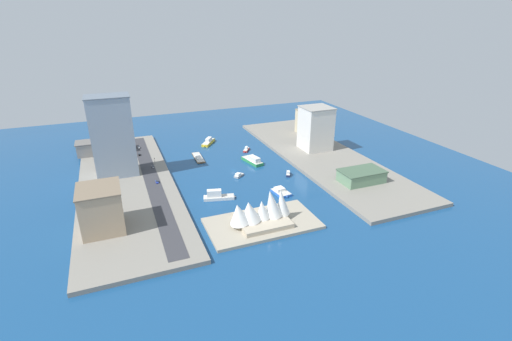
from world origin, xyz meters
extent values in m
plane|color=navy|center=(0.00, 0.00, 0.00)|extent=(440.00, 440.00, 0.00)
cube|color=gray|center=(-87.52, 0.00, 1.41)|extent=(70.00, 240.00, 2.82)
cube|color=gray|center=(87.52, 0.00, 1.41)|extent=(70.00, 240.00, 2.82)
cube|color=#A89E89|center=(11.17, 92.66, 1.00)|extent=(70.66, 38.57, 2.00)
cube|color=#38383D|center=(68.30, 0.00, 2.89)|extent=(11.62, 228.00, 0.15)
cube|color=brown|center=(20.86, -39.27, 0.63)|extent=(8.14, 28.22, 1.26)
cone|color=brown|center=(20.36, -53.59, 0.63)|extent=(1.17, 1.17, 1.13)
cube|color=white|center=(21.00, -35.30, 2.03)|extent=(5.52, 12.17, 1.54)
cube|color=beige|center=(20.86, -39.27, 1.31)|extent=(7.81, 27.09, 0.10)
cube|color=silver|center=(26.60, 47.60, 1.10)|extent=(23.05, 11.74, 2.20)
cone|color=silver|center=(15.29, 50.37, 1.10)|extent=(2.39, 2.39, 1.98)
cube|color=white|center=(29.78, 46.82, 4.81)|extent=(11.03, 6.60, 5.22)
cube|color=beige|center=(26.60, 47.60, 2.25)|extent=(22.13, 11.27, 0.10)
cube|color=yellow|center=(1.06, -77.19, 1.35)|extent=(18.75, 23.05, 2.70)
cone|color=yellow|center=(8.11, -66.95, 1.35)|extent=(3.38, 3.38, 2.43)
cube|color=white|center=(0.28, -78.32, 4.37)|extent=(9.00, 10.46, 3.33)
cube|color=beige|center=(1.06, -77.19, 2.75)|extent=(18.00, 22.12, 0.10)
cube|color=blue|center=(-19.23, 56.72, 0.95)|extent=(11.66, 16.97, 1.89)
cone|color=blue|center=(-20.26, 65.12, 0.95)|extent=(1.90, 1.90, 1.70)
cube|color=white|center=(-18.96, 54.50, 2.98)|extent=(7.31, 7.41, 2.19)
cube|color=beige|center=(-19.23, 56.72, 1.94)|extent=(11.19, 16.29, 0.10)
cube|color=red|center=(-28.23, -42.30, 0.91)|extent=(9.90, 12.09, 1.81)
cone|color=red|center=(-24.61, -36.94, 0.91)|extent=(2.26, 2.26, 1.63)
cube|color=white|center=(-28.57, -42.81, 2.95)|extent=(4.35, 4.87, 2.28)
cube|color=beige|center=(-28.23, -42.30, 1.86)|extent=(9.50, 11.60, 0.10)
cube|color=#2D8C4C|center=(-22.15, -10.68, 1.36)|extent=(13.17, 26.19, 2.72)
cone|color=#2D8C4C|center=(-19.30, -23.64, 1.36)|extent=(2.91, 2.91, 2.44)
cube|color=white|center=(-22.85, -7.46, 4.68)|extent=(8.13, 13.74, 3.94)
cube|color=beige|center=(-22.15, -10.68, 2.77)|extent=(12.64, 25.15, 0.10)
cube|color=#1E284C|center=(-39.62, 27.66, 0.96)|extent=(7.14, 9.77, 1.93)
cone|color=#1E284C|center=(-42.08, 23.03, 0.96)|extent=(2.35, 2.35, 1.74)
cube|color=white|center=(-39.17, 28.50, 3.09)|extent=(3.95, 4.48, 2.32)
cube|color=beige|center=(-39.62, 27.66, 1.98)|extent=(6.85, 9.38, 0.10)
cube|color=#999EA3|center=(-0.58, 14.50, 0.74)|extent=(10.08, 9.03, 1.48)
cone|color=#999EA3|center=(-4.64, 11.50, 0.74)|extent=(1.87, 1.87, 1.34)
cube|color=white|center=(0.55, 15.33, 2.39)|extent=(5.48, 5.35, 1.82)
cube|color=beige|center=(-0.58, 14.50, 1.53)|extent=(9.67, 8.67, 0.10)
cube|color=#8C9EB2|center=(92.34, -21.29, 34.84)|extent=(31.82, 21.34, 64.04)
cube|color=slate|center=(92.34, -21.29, 67.26)|extent=(33.10, 22.19, 0.80)
cube|color=gray|center=(103.21, -80.47, 8.65)|extent=(43.93, 18.02, 11.66)
cube|color=slate|center=(103.21, -80.47, 14.88)|extent=(45.69, 18.75, 0.80)
cube|color=#C6B793|center=(-107.61, -66.04, 15.43)|extent=(18.61, 17.14, 25.22)
cube|color=gray|center=(-107.61, -66.04, 28.43)|extent=(19.36, 17.82, 0.80)
cube|color=slate|center=(-84.30, 65.90, 7.26)|extent=(33.34, 20.00, 8.88)
cube|color=#47624A|center=(-84.30, 65.90, 12.10)|extent=(34.67, 20.80, 0.80)
cube|color=silver|center=(-89.96, -15.94, 23.12)|extent=(26.36, 25.80, 40.61)
cube|color=#9D9992|center=(-89.96, -15.94, 43.83)|extent=(27.41, 26.83, 0.80)
cube|color=tan|center=(104.57, 65.03, 16.22)|extent=(23.92, 26.83, 26.80)
cube|color=#7C6B55|center=(104.57, 65.03, 30.02)|extent=(24.88, 27.91, 0.80)
cylinder|color=black|center=(71.06, -58.57, 3.29)|extent=(0.27, 0.65, 0.64)
cylinder|color=black|center=(72.59, -58.51, 3.29)|extent=(0.27, 0.65, 0.64)
cylinder|color=black|center=(71.16, -61.53, 3.29)|extent=(0.27, 0.65, 0.64)
cylinder|color=black|center=(72.69, -61.48, 3.29)|extent=(0.27, 0.65, 0.64)
cube|color=black|center=(71.88, -60.02, 3.59)|extent=(1.88, 4.30, 0.81)
cube|color=#262D38|center=(71.88, -60.24, 4.27)|extent=(1.61, 2.43, 0.54)
cylinder|color=black|center=(65.97, 6.50, 3.29)|extent=(0.27, 0.65, 0.64)
cylinder|color=black|center=(64.22, 6.54, 3.29)|extent=(0.27, 0.65, 0.64)
cylinder|color=black|center=(66.05, 10.04, 3.29)|extent=(0.27, 0.65, 0.64)
cylinder|color=black|center=(64.30, 10.08, 3.29)|extent=(0.27, 0.65, 0.64)
cube|color=blue|center=(65.13, 8.29, 3.63)|extent=(2.08, 5.11, 0.89)
cube|color=#262D38|center=(65.14, 8.54, 4.39)|extent=(1.79, 2.87, 0.63)
cylinder|color=black|center=(64.89, -26.42, 3.29)|extent=(0.28, 0.65, 0.64)
cylinder|color=black|center=(63.36, -26.49, 3.29)|extent=(0.28, 0.65, 0.64)
cylinder|color=black|center=(64.74, -23.28, 3.29)|extent=(0.28, 0.65, 0.64)
cylinder|color=black|center=(63.21, -23.36, 3.29)|extent=(0.28, 0.65, 0.64)
cube|color=#B7B7BC|center=(64.05, -24.89, 3.63)|extent=(1.95, 4.57, 0.88)
cube|color=#262D38|center=(64.04, -24.66, 4.38)|extent=(1.65, 2.58, 0.64)
cylinder|color=black|center=(69.41, -79.76, 3.29)|extent=(0.27, 0.65, 0.64)
cylinder|color=black|center=(71.05, -79.82, 3.29)|extent=(0.27, 0.65, 0.64)
cylinder|color=black|center=(69.29, -83.13, 3.29)|extent=(0.27, 0.65, 0.64)
cylinder|color=black|center=(70.93, -83.18, 3.29)|extent=(0.27, 0.65, 0.64)
cube|color=white|center=(70.17, -81.47, 3.64)|extent=(2.01, 4.87, 0.90)
cube|color=#262D38|center=(70.16, -81.71, 4.36)|extent=(1.71, 2.75, 0.54)
cylinder|color=black|center=(61.57, -30.68, 5.57)|extent=(0.18, 0.18, 5.50)
cube|color=black|center=(61.57, -30.68, 8.82)|extent=(0.36, 0.36, 1.00)
sphere|color=red|center=(61.57, -30.68, 9.17)|extent=(0.24, 0.24, 0.24)
sphere|color=yellow|center=(61.57, -30.68, 8.82)|extent=(0.24, 0.24, 0.24)
sphere|color=green|center=(61.57, -30.68, 8.47)|extent=(0.24, 0.24, 0.24)
cube|color=#BCAD93|center=(11.17, 92.66, 3.50)|extent=(31.67, 28.16, 3.00)
cone|color=white|center=(-2.36, 92.66, 13.92)|extent=(10.86, 8.65, 18.81)
cone|color=white|center=(4.63, 92.66, 14.27)|extent=(14.39, 11.26, 20.25)
cone|color=white|center=(11.17, 92.66, 11.19)|extent=(10.37, 9.16, 13.25)
cone|color=white|center=(19.79, 92.66, 11.58)|extent=(14.80, 13.33, 14.64)
cone|color=white|center=(26.89, 92.66, 11.41)|extent=(14.69, 12.93, 14.60)
cylinder|color=brown|center=(-102.21, -41.14, 4.20)|extent=(0.50, 0.50, 2.76)
sphere|color=#2D7233|center=(-102.21, -41.14, 7.29)|extent=(4.29, 4.29, 4.29)
cylinder|color=brown|center=(-97.74, -34.81, 4.16)|extent=(0.50, 0.50, 2.68)
sphere|color=#2D7233|center=(-97.74, -34.81, 7.42)|extent=(4.80, 4.80, 4.80)
cylinder|color=brown|center=(-89.98, -28.52, 4.31)|extent=(0.50, 0.50, 2.98)
sphere|color=#2D7233|center=(-89.98, -28.52, 7.60)|extent=(4.51, 4.51, 4.51)
camera|label=1|loc=(90.86, 280.93, 123.92)|focal=25.92mm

